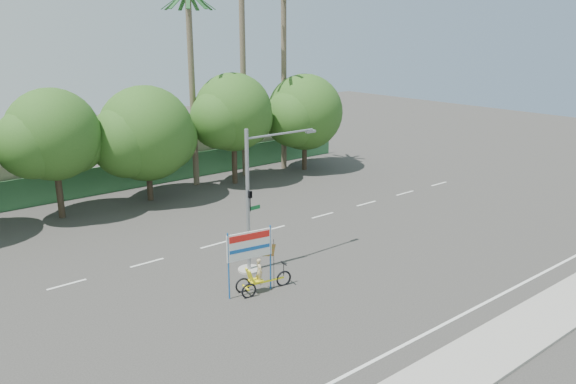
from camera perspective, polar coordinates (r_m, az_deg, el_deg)
ground at (r=26.48m, az=5.61°, el=-9.30°), size 120.00×120.00×0.00m
sidewalk_near at (r=22.41m, az=19.60°, el=-15.13°), size 50.00×2.40×0.12m
fence at (r=43.23m, az=-14.66°, el=1.80°), size 38.00×0.08×2.00m
building_right at (r=50.53m, az=-8.61°, el=5.12°), size 14.00×8.00×3.60m
tree_left at (r=36.82m, az=-22.83°, el=5.08°), size 6.66×5.60×8.07m
tree_center at (r=38.96m, az=-14.27°, el=5.51°), size 7.62×6.40×7.85m
tree_right at (r=42.18m, az=-5.64°, el=7.78°), size 6.90×5.80×8.36m
tree_far_right at (r=46.43m, az=1.67°, el=7.88°), size 7.38×6.20×7.94m
palm_tall at (r=44.12m, az=-4.65°, el=14.99°), size 3.73×3.79×17.45m
palm_mid at (r=46.53m, az=-0.43°, el=13.79°), size 3.73×3.79×15.45m
palm_short at (r=41.82m, az=-9.82°, el=12.55°), size 3.73×3.79×14.45m
traffic_signal at (r=26.92m, az=-3.53°, el=-2.12°), size 4.72×1.10×7.00m
trike_billboard at (r=25.14m, az=-3.26°, el=-7.56°), size 3.13×0.98×3.10m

